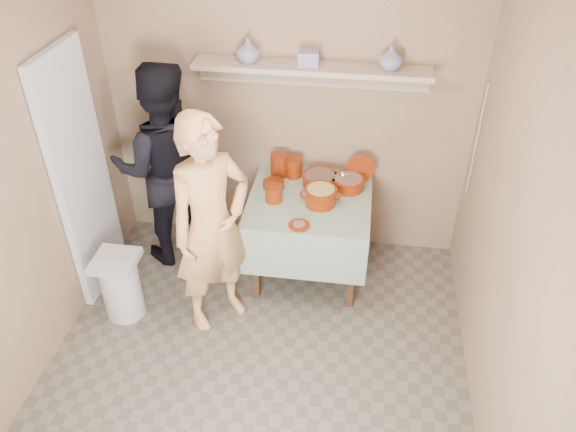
% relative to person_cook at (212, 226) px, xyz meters
% --- Properties ---
extents(ground, '(3.50, 3.50, 0.00)m').
position_rel_person_cook_xyz_m(ground, '(0.38, -0.66, -0.87)').
color(ground, '#686051').
rests_on(ground, ground).
extents(tile_panel, '(0.06, 0.70, 2.00)m').
position_rel_person_cook_xyz_m(tile_panel, '(-1.08, 0.29, 0.13)').
color(tile_panel, silver).
rests_on(tile_panel, ground).
extents(plate_stack_a, '(0.15, 0.15, 0.20)m').
position_rel_person_cook_xyz_m(plate_stack_a, '(0.34, 0.93, -0.01)').
color(plate_stack_a, maroon).
rests_on(plate_stack_a, serving_table).
extents(plate_stack_b, '(0.14, 0.14, 0.17)m').
position_rel_person_cook_xyz_m(plate_stack_b, '(0.46, 0.93, -0.03)').
color(plate_stack_b, maroon).
rests_on(plate_stack_b, serving_table).
extents(bowl_stack, '(0.14, 0.14, 0.14)m').
position_rel_person_cook_xyz_m(bowl_stack, '(0.36, 0.54, -0.04)').
color(bowl_stack, maroon).
rests_on(bowl_stack, serving_table).
extents(empty_bowl, '(0.18, 0.18, 0.05)m').
position_rel_person_cook_xyz_m(empty_bowl, '(0.32, 0.74, -0.08)').
color(empty_bowl, maroon).
rests_on(empty_bowl, serving_table).
extents(propped_lid, '(0.24, 0.08, 0.23)m').
position_rel_person_cook_xyz_m(propped_lid, '(1.01, 0.93, 0.01)').
color(propped_lid, maroon).
rests_on(propped_lid, serving_table).
extents(vase_right, '(0.18, 0.18, 0.18)m').
position_rel_person_cook_xyz_m(vase_right, '(1.16, 0.97, 0.94)').
color(vase_right, navy).
rests_on(vase_right, wall_shelf).
extents(vase_left, '(0.25, 0.25, 0.18)m').
position_rel_person_cook_xyz_m(vase_left, '(0.11, 0.96, 0.94)').
color(vase_left, navy).
rests_on(vase_left, wall_shelf).
extents(ceramic_box, '(0.16, 0.12, 0.11)m').
position_rel_person_cook_xyz_m(ceramic_box, '(0.56, 0.95, 0.90)').
color(ceramic_box, navy).
rests_on(ceramic_box, wall_shelf).
extents(person_cook, '(0.74, 0.75, 1.74)m').
position_rel_person_cook_xyz_m(person_cook, '(0.00, 0.00, 0.00)').
color(person_cook, tan).
rests_on(person_cook, ground).
extents(person_helper, '(1.02, 0.90, 1.78)m').
position_rel_person_cook_xyz_m(person_helper, '(-0.57, 0.71, 0.02)').
color(person_helper, black).
rests_on(person_helper, ground).
extents(room_shell, '(3.04, 3.54, 2.62)m').
position_rel_person_cook_xyz_m(room_shell, '(0.38, -0.66, 0.74)').
color(room_shell, '#9B7D5F').
rests_on(room_shell, ground).
extents(serving_table, '(0.97, 0.97, 0.76)m').
position_rel_person_cook_xyz_m(serving_table, '(0.63, 0.62, -0.23)').
color(serving_table, '#4C2D16').
rests_on(serving_table, ground).
extents(cazuela_meat_a, '(0.30, 0.30, 0.10)m').
position_rel_person_cook_xyz_m(cazuela_meat_a, '(0.69, 0.83, -0.05)').
color(cazuela_meat_a, '#621A03').
rests_on(cazuela_meat_a, serving_table).
extents(cazuela_meat_b, '(0.28, 0.28, 0.10)m').
position_rel_person_cook_xyz_m(cazuela_meat_b, '(0.92, 0.81, -0.05)').
color(cazuela_meat_b, '#621A03').
rests_on(cazuela_meat_b, serving_table).
extents(ladle, '(0.08, 0.26, 0.19)m').
position_rel_person_cook_xyz_m(ladle, '(0.88, 0.83, 0.00)').
color(ladle, silver).
rests_on(ladle, cazuela_meat_b).
extents(cazuela_rice, '(0.33, 0.25, 0.14)m').
position_rel_person_cook_xyz_m(cazuela_rice, '(0.72, 0.55, -0.02)').
color(cazuela_rice, '#621A03').
rests_on(cazuela_rice, serving_table).
extents(front_plate, '(0.16, 0.16, 0.03)m').
position_rel_person_cook_xyz_m(front_plate, '(0.60, 0.23, -0.10)').
color(front_plate, maroon).
rests_on(front_plate, serving_table).
extents(wall_shelf, '(1.80, 0.25, 0.21)m').
position_rel_person_cook_xyz_m(wall_shelf, '(0.58, 0.99, 0.80)').
color(wall_shelf, tan).
rests_on(wall_shelf, room_shell).
extents(trash_bin, '(0.32, 0.32, 0.56)m').
position_rel_person_cook_xyz_m(trash_bin, '(-0.75, -0.09, -0.59)').
color(trash_bin, silver).
rests_on(trash_bin, ground).
extents(electrical_cord, '(0.01, 0.05, 0.90)m').
position_rel_person_cook_xyz_m(electrical_cord, '(1.85, 0.82, 0.38)').
color(electrical_cord, silver).
rests_on(electrical_cord, wall_shelf).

